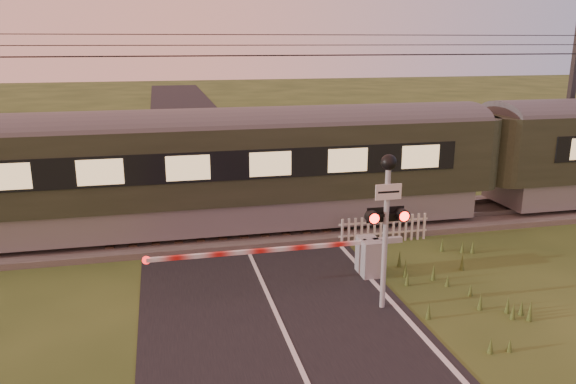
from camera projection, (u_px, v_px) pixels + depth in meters
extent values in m
plane|color=#2A3E17|center=(284.00, 331.00, 11.83)|extent=(160.00, 160.00, 0.00)
cube|color=black|center=(284.00, 331.00, 11.83)|extent=(6.00, 140.00, 0.02)
cube|color=#47423D|center=(239.00, 230.00, 17.93)|extent=(140.00, 3.40, 0.24)
cube|color=slate|center=(243.00, 232.00, 17.21)|extent=(140.00, 0.08, 0.14)
cube|color=slate|center=(236.00, 218.00, 18.56)|extent=(140.00, 0.08, 0.14)
cube|color=#2D2116|center=(239.00, 227.00, 17.90)|extent=(0.24, 2.20, 0.06)
cylinder|color=black|center=(237.00, 56.00, 16.24)|extent=(120.00, 0.02, 0.02)
cylinder|color=black|center=(234.00, 55.00, 16.80)|extent=(120.00, 0.02, 0.02)
cylinder|color=black|center=(235.00, 35.00, 16.36)|extent=(120.00, 0.02, 0.02)
cylinder|color=black|center=(235.00, 45.00, 16.44)|extent=(120.00, 0.02, 0.02)
cube|color=slate|center=(188.00, 212.00, 17.40)|extent=(18.30, 2.42, 0.91)
cube|color=#232B1C|center=(186.00, 162.00, 16.99)|extent=(19.06, 2.63, 2.27)
cylinder|color=#4C4C4F|center=(184.00, 125.00, 16.69)|extent=(19.06, 0.92, 0.92)
cube|color=#FFD893|center=(188.00, 168.00, 15.68)|extent=(16.39, 0.04, 0.71)
cube|color=gray|center=(369.00, 257.00, 14.58)|extent=(0.49, 0.76, 0.98)
cylinder|color=gray|center=(364.00, 257.00, 14.55)|extent=(0.11, 0.11, 0.98)
cube|color=gray|center=(387.00, 240.00, 14.58)|extent=(0.80, 0.14, 0.14)
cube|color=red|center=(260.00, 251.00, 13.85)|extent=(5.47, 0.10, 0.10)
cylinder|color=red|center=(146.00, 260.00, 13.25)|extent=(0.20, 0.04, 0.20)
cylinder|color=gray|center=(385.00, 241.00, 12.45)|extent=(0.12, 0.12, 3.26)
cube|color=white|center=(388.00, 192.00, 12.10)|extent=(0.60, 0.03, 0.35)
sphere|color=black|center=(389.00, 162.00, 11.99)|extent=(0.35, 0.35, 0.35)
cube|color=black|center=(386.00, 215.00, 12.30)|extent=(0.81, 0.07, 0.07)
cylinder|color=#FF140C|center=(374.00, 219.00, 12.05)|extent=(0.22, 0.02, 0.22)
cylinder|color=#FF140C|center=(404.00, 216.00, 12.21)|extent=(0.22, 0.02, 0.22)
cube|color=black|center=(385.00, 214.00, 12.35)|extent=(0.87, 0.02, 0.35)
cube|color=silver|center=(383.00, 233.00, 17.02)|extent=(2.85, 0.04, 0.06)
cube|color=silver|center=(384.00, 222.00, 16.92)|extent=(2.85, 0.04, 0.06)
cube|color=#2D2D30|center=(570.00, 104.00, 22.14)|extent=(0.22, 0.22, 7.04)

